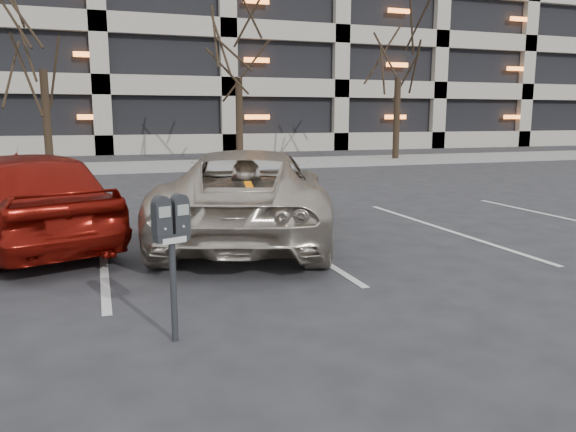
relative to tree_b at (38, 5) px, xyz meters
The scene contains 10 objects.
ground 17.24m from the tree_b, 79.38° to the right, with size 140.00×140.00×0.00m, color #28282B.
sidewalk 6.38m from the tree_b, ahead, with size 80.00×4.00×0.12m, color gray.
stall_lines 14.92m from the tree_b, 83.34° to the right, with size 16.90×5.20×0.00m.
parking_garage 23.58m from the tree_b, 49.94° to the left, with size 52.00×20.00×19.00m.
tree_b is the anchor object (origin of this frame).
tree_c 7.00m from the tree_b, ahead, with size 3.34×3.34×7.59m.
tree_d 14.00m from the tree_b, ahead, with size 3.48×3.48×7.92m.
parking_meter 17.89m from the tree_b, 82.85° to the right, with size 0.34×0.23×1.25m.
suv_silver 14.72m from the tree_b, 73.98° to the right, with size 3.88×5.59×1.42m.
car_red 13.77m from the tree_b, 87.58° to the right, with size 1.77×4.40×1.50m, color maroon.
Camera 1 is at (-1.41, -5.80, 1.92)m, focal length 35.00 mm.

